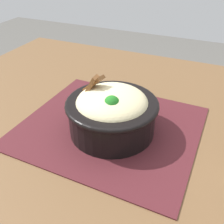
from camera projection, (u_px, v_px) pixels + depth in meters
table at (103, 145)px, 0.66m from camera, size 1.06×0.93×0.72m
placemat at (110, 126)px, 0.60m from camera, size 0.40×0.36×0.00m
bowl at (112, 111)px, 0.56m from camera, size 0.20×0.20×0.13m
fork at (88, 113)px, 0.64m from camera, size 0.03×0.12×0.00m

